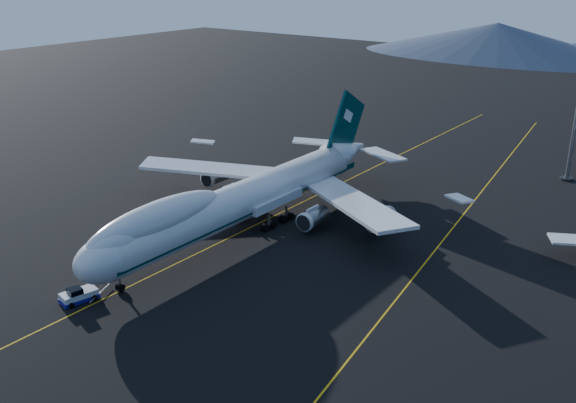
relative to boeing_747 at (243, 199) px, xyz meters
The scene contains 5 objects.
ground 5.81m from the boeing_747, 90.00° to the right, with size 500.00×500.00×0.00m, color black.
taxiway_line_main 5.80m from the boeing_747, 90.00° to the right, with size 0.25×220.00×0.01m, color #D29E0C.
taxiway_line_side 32.14m from the boeing_747, 18.38° to the left, with size 0.25×200.00×0.01m, color #D29E0C.
boeing_747 is the anchor object (origin of this frame).
pushback_tug 32.18m from the boeing_747, 94.10° to the right, with size 3.69×5.41×2.17m.
Camera 1 is at (66.70, -76.10, 43.65)m, focal length 40.00 mm.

